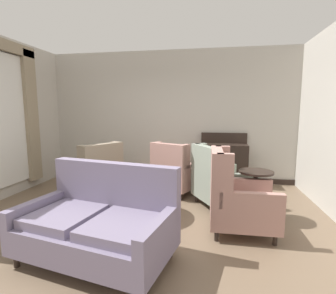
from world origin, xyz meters
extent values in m
plane|color=brown|center=(0.00, 0.00, 0.00)|extent=(7.93, 7.93, 0.00)
cube|color=#BCB7AD|center=(0.00, 2.64, 1.48)|extent=(5.83, 0.08, 2.97)
cube|color=black|center=(0.00, 2.58, 0.06)|extent=(5.67, 0.03, 0.12)
cube|color=gray|center=(-2.71, 1.51, 1.49)|extent=(0.10, 0.32, 2.65)
cylinder|color=black|center=(-0.14, 0.41, 0.48)|extent=(0.96, 0.96, 0.04)
cylinder|color=black|center=(-0.14, 0.41, 0.26)|extent=(0.10, 0.10, 0.42)
cube|color=black|center=(0.08, 0.43, 0.04)|extent=(0.28, 0.09, 0.07)
cube|color=black|center=(-0.27, 0.58, 0.04)|extent=(0.21, 0.26, 0.07)
cube|color=black|center=(-0.25, 0.22, 0.04)|extent=(0.19, 0.27, 0.07)
cylinder|color=#4C7A66|center=(-0.11, 0.37, 0.51)|extent=(0.10, 0.10, 0.02)
ellipsoid|color=#4C7A66|center=(-0.11, 0.37, 0.63)|extent=(0.19, 0.19, 0.21)
cylinder|color=#4C7A66|center=(-0.11, 0.37, 0.78)|extent=(0.08, 0.08, 0.08)
torus|color=#4C7A66|center=(-0.11, 0.37, 0.82)|extent=(0.13, 0.13, 0.02)
cube|color=slate|center=(-0.22, -0.86, 0.28)|extent=(1.77, 1.22, 0.29)
cube|color=slate|center=(-0.14, -0.47, 0.72)|extent=(1.62, 0.46, 0.59)
cube|color=slate|center=(-0.58, -0.82, 0.48)|extent=(0.78, 0.83, 0.10)
cube|color=slate|center=(0.12, -0.96, 0.48)|extent=(0.78, 0.83, 0.10)
cube|color=slate|center=(-0.97, -0.76, 0.52)|extent=(0.27, 0.82, 0.18)
cube|color=slate|center=(0.51, -1.05, 0.52)|extent=(0.27, 0.82, 0.18)
cylinder|color=black|center=(-0.99, -1.09, 0.07)|extent=(0.06, 0.06, 0.14)
cylinder|color=black|center=(-0.84, -0.34, 0.07)|extent=(0.06, 0.06, 0.14)
cylinder|color=black|center=(0.55, -0.62, 0.07)|extent=(0.06, 0.06, 0.14)
cube|color=gray|center=(-1.30, 1.34, 0.27)|extent=(1.13, 1.14, 0.26)
cube|color=gray|center=(-1.01, 1.18, 0.71)|extent=(0.54, 0.81, 0.61)
cube|color=gray|center=(-0.90, 1.55, 0.78)|extent=(0.22, 0.19, 0.46)
cube|color=gray|center=(-1.27, 0.89, 0.78)|extent=(0.22, 0.19, 0.46)
cube|color=gray|center=(-1.16, 1.70, 0.52)|extent=(0.67, 0.44, 0.23)
cube|color=gray|center=(-1.53, 1.04, 0.52)|extent=(0.67, 0.44, 0.23)
cylinder|color=black|center=(-1.41, 1.80, 0.07)|extent=(0.06, 0.06, 0.14)
cylinder|color=black|center=(-1.75, 1.20, 0.07)|extent=(0.06, 0.06, 0.14)
cylinder|color=black|center=(-0.85, 1.49, 0.07)|extent=(0.06, 0.06, 0.14)
cylinder|color=black|center=(-1.19, 0.88, 0.07)|extent=(0.06, 0.06, 0.14)
cube|color=tan|center=(1.42, 0.13, 0.29)|extent=(0.87, 0.76, 0.31)
cube|color=tan|center=(1.06, 0.12, 0.78)|extent=(0.15, 0.75, 0.67)
cube|color=tan|center=(1.15, -0.20, 0.86)|extent=(0.20, 0.10, 0.51)
cube|color=tan|center=(1.14, 0.45, 0.86)|extent=(0.20, 0.10, 0.51)
cube|color=tan|center=(1.47, -0.20, 0.55)|extent=(0.76, 0.11, 0.21)
cube|color=tan|center=(1.46, 0.46, 0.55)|extent=(0.76, 0.11, 0.21)
cylinder|color=black|center=(1.77, -0.16, 0.07)|extent=(0.06, 0.06, 0.14)
cylinder|color=black|center=(1.76, 0.43, 0.07)|extent=(0.06, 0.06, 0.14)
cylinder|color=black|center=(1.07, -0.17, 0.07)|extent=(0.06, 0.06, 0.14)
cylinder|color=black|center=(1.06, 0.42, 0.07)|extent=(0.06, 0.06, 0.14)
cube|color=gray|center=(1.21, 1.12, 0.27)|extent=(1.16, 1.11, 0.27)
cube|color=gray|center=(0.89, 0.92, 0.73)|extent=(0.51, 0.73, 0.64)
cube|color=gray|center=(1.13, 0.69, 0.80)|extent=(0.22, 0.19, 0.49)
cube|color=gray|center=(0.79, 1.25, 0.80)|extent=(0.22, 0.19, 0.49)
cube|color=gray|center=(1.42, 0.86, 0.52)|extent=(0.73, 0.49, 0.22)
cube|color=gray|center=(1.08, 1.43, 0.52)|extent=(0.73, 0.49, 0.22)
cylinder|color=black|center=(1.68, 1.05, 0.07)|extent=(0.06, 0.06, 0.14)
cylinder|color=black|center=(1.37, 1.56, 0.07)|extent=(0.06, 0.06, 0.14)
cylinder|color=black|center=(1.05, 0.67, 0.07)|extent=(0.06, 0.06, 0.14)
cylinder|color=black|center=(0.74, 1.19, 0.07)|extent=(0.06, 0.06, 0.14)
cube|color=tan|center=(0.33, 1.63, 0.29)|extent=(1.02, 1.03, 0.31)
cube|color=tan|center=(0.18, 1.34, 0.73)|extent=(0.73, 0.46, 0.57)
cube|color=tan|center=(0.51, 1.28, 0.80)|extent=(0.18, 0.22, 0.44)
cube|color=tan|center=(-0.06, 1.57, 0.80)|extent=(0.18, 0.22, 0.44)
cube|color=tan|center=(0.64, 1.53, 0.54)|extent=(0.40, 0.66, 0.19)
cube|color=tan|center=(0.06, 1.82, 0.54)|extent=(0.40, 0.66, 0.19)
cylinder|color=black|center=(0.73, 1.78, 0.07)|extent=(0.06, 0.06, 0.14)
cylinder|color=black|center=(0.21, 2.04, 0.07)|extent=(0.06, 0.06, 0.14)
cylinder|color=black|center=(0.45, 1.22, 0.07)|extent=(0.06, 0.06, 0.14)
cylinder|color=black|center=(-0.07, 1.48, 0.07)|extent=(0.06, 0.06, 0.14)
cylinder|color=black|center=(1.64, 0.61, 0.72)|extent=(0.50, 0.50, 0.03)
cylinder|color=black|center=(1.64, 0.61, 0.35)|extent=(0.07, 0.07, 0.71)
cylinder|color=black|center=(1.64, 0.61, 0.02)|extent=(0.33, 0.33, 0.04)
cube|color=black|center=(1.24, 2.34, 0.50)|extent=(0.99, 0.42, 0.80)
cube|color=black|center=(1.24, 2.53, 1.02)|extent=(0.99, 0.04, 0.23)
cube|color=black|center=(0.80, 2.18, 0.05)|extent=(0.06, 0.06, 0.10)
cube|color=black|center=(1.69, 2.18, 0.05)|extent=(0.06, 0.06, 0.10)
cube|color=black|center=(0.80, 2.50, 0.05)|extent=(0.06, 0.06, 0.10)
cube|color=black|center=(1.69, 2.50, 0.05)|extent=(0.06, 0.06, 0.10)
camera|label=1|loc=(1.00, -3.26, 1.62)|focal=27.43mm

